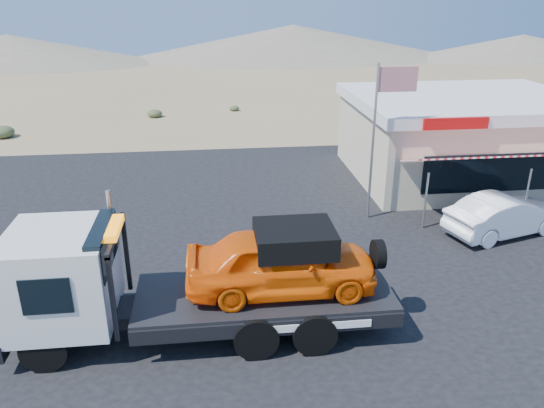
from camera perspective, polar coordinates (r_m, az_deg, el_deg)
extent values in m
plane|color=#8A6F4F|center=(16.59, -1.19, -8.45)|extent=(120.00, 120.00, 0.00)
cube|color=black|center=(19.47, 3.82, -3.60)|extent=(32.00, 24.00, 0.02)
cylinder|color=black|center=(13.97, -23.30, -14.19)|extent=(1.11, 0.33, 1.11)
cylinder|color=black|center=(15.75, -21.20, -9.50)|extent=(1.11, 0.33, 1.11)
cylinder|color=black|center=(13.38, -1.77, -13.86)|extent=(1.11, 0.61, 1.11)
cylinder|color=black|center=(15.23, -2.52, -8.99)|extent=(1.11, 0.61, 1.11)
cylinder|color=black|center=(13.55, 4.48, -13.41)|extent=(1.11, 0.61, 1.11)
cylinder|color=black|center=(15.38, 2.90, -8.66)|extent=(1.11, 0.61, 1.11)
cube|color=black|center=(14.17, -5.83, -10.89)|extent=(9.09, 1.11, 0.33)
cube|color=silver|center=(14.10, -21.64, -7.19)|extent=(2.44, 2.61, 2.33)
cube|color=black|center=(13.50, -17.78, -4.24)|extent=(0.39, 2.22, 1.00)
cube|color=black|center=(13.81, -16.02, -7.30)|extent=(0.11, 2.44, 2.22)
cube|color=orange|center=(13.26, -16.59, -2.48)|extent=(0.28, 1.33, 0.17)
cube|color=black|center=(14.06, -0.83, -9.59)|extent=(6.65, 2.55, 0.17)
imported|color=#FF5B08|center=(13.65, 1.01, -6.20)|extent=(4.88, 1.96, 1.66)
cube|color=black|center=(13.41, 2.44, -3.74)|extent=(2.00, 1.66, 0.61)
imported|color=white|center=(21.19, 23.78, -1.09)|extent=(4.83, 2.81, 1.50)
cube|color=#C4B894|center=(26.93, 19.72, 6.34)|extent=(10.00, 8.00, 3.40)
cube|color=white|center=(26.51, 20.26, 10.39)|extent=(10.40, 8.40, 0.50)
cube|color=red|center=(21.68, 19.18, 8.17)|extent=(2.60, 0.12, 0.45)
cube|color=black|center=(23.60, 23.78, 3.13)|extent=(7.00, 0.06, 1.60)
cube|color=red|center=(22.62, 25.21, 4.67)|extent=(9.00, 1.73, 0.61)
cylinder|color=#99999E|center=(20.55, 16.18, 0.32)|extent=(0.08, 0.08, 2.20)
cylinder|color=#99999E|center=(22.38, 25.68, 0.75)|extent=(0.08, 0.08, 2.20)
cylinder|color=#99999E|center=(20.41, 10.79, 6.31)|extent=(0.10, 0.10, 6.00)
cube|color=#B20C14|center=(20.15, 13.37, 12.91)|extent=(1.50, 0.02, 0.90)
ellipsoid|color=#384826|center=(36.67, -27.04, 6.98)|extent=(1.42, 1.42, 0.77)
ellipsoid|color=#384826|center=(39.15, -12.52, 9.53)|extent=(1.05, 1.05, 0.57)
ellipsoid|color=#384826|center=(40.45, -4.09, 10.27)|extent=(0.75, 0.75, 0.40)
cone|color=#726B59|center=(73.47, -26.42, 14.65)|extent=(36.00, 36.00, 3.50)
cone|color=#726B59|center=(73.39, 2.27, 17.09)|extent=(44.00, 44.00, 4.20)
cone|color=#726B59|center=(80.08, 25.30, 15.08)|extent=(32.00, 32.00, 3.00)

